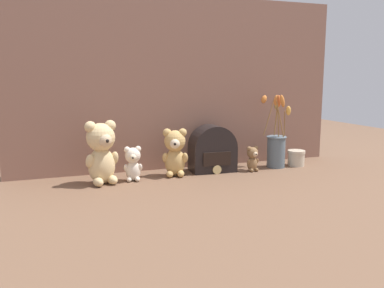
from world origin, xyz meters
name	(u,v)px	position (x,y,z in m)	size (l,w,h in m)	color
ground_plane	(194,175)	(0.00, 0.00, 0.00)	(4.00, 4.00, 0.00)	brown
backdrop_wall	(181,84)	(0.00, 0.17, 0.39)	(1.54, 0.02, 0.78)	#845B4C
teddy_bear_large	(102,151)	(-0.39, -0.01, 0.13)	(0.14, 0.13, 0.25)	#DBBC84
teddy_bear_medium	(175,151)	(-0.08, 0.02, 0.11)	(0.12, 0.11, 0.20)	tan
teddy_bear_small	(133,163)	(-0.26, 0.00, 0.07)	(0.08, 0.07, 0.14)	beige
teddy_bear_tiny	(253,158)	(0.28, -0.02, 0.06)	(0.06, 0.06, 0.11)	olive
flower_vase	(276,145)	(0.42, 0.02, 0.11)	(0.11, 0.16, 0.34)	slate
vintage_radio	(212,152)	(0.11, 0.05, 0.09)	(0.20, 0.13, 0.21)	black
decorative_tin_tall	(296,158)	(0.53, 0.02, 0.04)	(0.08, 0.08, 0.07)	beige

